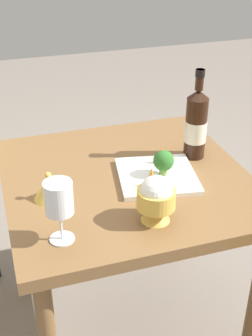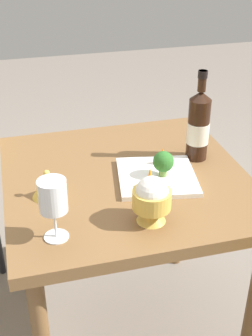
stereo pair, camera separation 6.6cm
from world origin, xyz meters
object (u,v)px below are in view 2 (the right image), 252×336
at_px(rice_bowl_lid, 48,186).
at_px(broccoli_floret, 163,162).
at_px(wine_bottle, 198,125).
at_px(carrot_garnish_left, 162,156).
at_px(carrot_garnish_right, 150,177).
at_px(wine_glass, 53,198).
at_px(serving_plate, 157,177).
at_px(rice_bowl, 152,199).

height_order(rice_bowl_lid, broccoli_floret, broccoli_floret).
bearing_deg(broccoli_floret, wine_bottle, 124.88).
bearing_deg(wine_bottle, carrot_garnish_left, -74.67).
distance_m(wine_bottle, carrot_garnish_right, 0.29).
xyz_separation_m(rice_bowl_lid, carrot_garnish_left, (-0.08, 0.40, 0.01)).
height_order(wine_glass, broccoli_floret, wine_glass).
height_order(rice_bowl_lid, serving_plate, rice_bowl_lid).
xyz_separation_m(rice_bowl_lid, serving_plate, (-0.01, 0.36, -0.03)).
height_order(wine_bottle, broccoli_floret, wine_bottle).
distance_m(broccoli_floret, carrot_garnish_left, 0.08).
bearing_deg(broccoli_floret, carrot_garnish_right, -48.52).
relative_size(serving_plate, broccoli_floret, 3.37).
relative_size(rice_bowl_lid, serving_plate, 0.35).
relative_size(wine_bottle, carrot_garnish_right, 4.75).
bearing_deg(rice_bowl_lid, wine_glass, -0.80).
distance_m(rice_bowl, rice_bowl_lid, 0.34).
bearing_deg(wine_glass, rice_bowl_lid, 179.20).
height_order(wine_glass, carrot_garnish_left, wine_glass).
bearing_deg(carrot_garnish_right, wine_glass, -63.43).
bearing_deg(wine_bottle, carrot_garnish_right, -53.19).
relative_size(wine_glass, carrot_garnish_right, 2.66).
xyz_separation_m(broccoli_floret, carrot_garnish_right, (0.05, -0.06, -0.02)).
xyz_separation_m(wine_glass, rice_bowl, (-0.01, 0.27, -0.05)).
height_order(wine_bottle, carrot_garnish_left, wine_bottle).
bearing_deg(carrot_garnish_right, rice_bowl_lid, -99.30).
xyz_separation_m(serving_plate, carrot_garnish_right, (0.07, -0.04, 0.04)).
bearing_deg(wine_bottle, rice_bowl, -40.06).
distance_m(rice_bowl, carrot_garnish_right, 0.16).
xyz_separation_m(wine_bottle, broccoli_floret, (0.11, -0.16, -0.06)).
bearing_deg(rice_bowl, serving_plate, 157.81).
xyz_separation_m(rice_bowl, rice_bowl_lid, (-0.20, -0.27, -0.04)).
bearing_deg(carrot_garnish_right, carrot_garnish_left, 146.82).
relative_size(serving_plate, carrot_garnish_right, 4.31).
distance_m(rice_bowl, carrot_garnish_left, 0.31).
distance_m(broccoli_floret, carrot_garnish_right, 0.08).
bearing_deg(serving_plate, wine_bottle, 119.87).
relative_size(broccoli_floret, carrot_garnish_right, 1.28).
bearing_deg(broccoli_floret, carrot_garnish_left, 162.84).
bearing_deg(broccoli_floret, rice_bowl, -27.04).
bearing_deg(wine_bottle, broccoli_floret, -55.12).
bearing_deg(rice_bowl_lid, carrot_garnish_right, 80.70).
relative_size(rice_bowl, carrot_garnish_right, 2.11).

